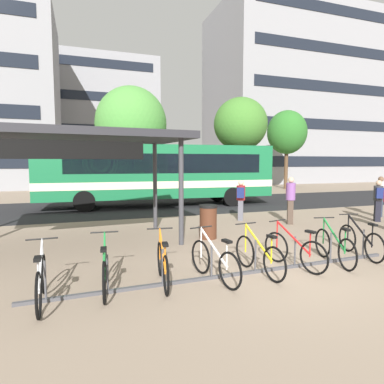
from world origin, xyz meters
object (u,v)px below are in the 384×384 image
Objects in this scene: parked_bicycle_green_1 at (105,271)px; street_tree_0 at (131,124)px; commuter_red_pack_2 at (290,197)px; street_tree_2 at (240,124)px; parked_bicycle_white_3 at (214,262)px; parked_bicycle_yellow_4 at (259,256)px; city_bus at (157,173)px; parked_bicycle_green_6 at (334,247)px; parked_bicycle_orange_2 at (163,265)px; commuter_navy_pack_0 at (378,198)px; street_tree_1 at (287,133)px; commuter_maroon_pack_4 at (380,193)px; transit_shelter at (58,138)px; parked_bicycle_red_5 at (294,251)px; commuter_navy_pack_1 at (241,197)px; parked_bicycle_silver_0 at (41,282)px; trash_bin at (208,222)px; parked_bicycle_black_7 at (360,241)px.

street_tree_0 is at bearing -5.34° from parked_bicycle_green_1.
street_tree_2 reaches higher than commuter_red_pack_2.
parked_bicycle_white_3 is 1.03m from parked_bicycle_yellow_4.
city_bus reaches higher than commuter_red_pack_2.
parked_bicycle_green_6 is at bearing -109.08° from street_tree_2.
parked_bicycle_orange_2 is 1.01× the size of parked_bicycle_white_3.
parked_bicycle_white_3 is at bearing 148.72° from commuter_navy_pack_0.
street_tree_1 is (15.58, 18.40, 4.50)m from parked_bicycle_orange_2.
city_bus reaches higher than commuter_navy_pack_0.
parked_bicycle_green_6 is 15.19m from street_tree_0.
city_bus is 11.33m from parked_bicycle_white_3.
street_tree_1 reaches higher than parked_bicycle_orange_2.
parked_bicycle_green_6 is 0.96× the size of commuter_red_pack_2.
city_bus is 10.24m from commuter_navy_pack_0.
city_bus is 15.41m from street_tree_1.
parked_bicycle_yellow_4 is 1.00× the size of commuter_maroon_pack_4.
parked_bicycle_white_3 is 0.25× the size of street_tree_0.
street_tree_0 reaches higher than parked_bicycle_green_1.
transit_shelter is at bearing -140.10° from street_tree_1.
parked_bicycle_red_5 is 1.04× the size of commuter_navy_pack_0.
commuter_red_pack_2 is (3.98, 4.48, 0.64)m from parked_bicycle_yellow_4.
parked_bicycle_green_1 is 0.97× the size of commuter_red_pack_2.
parked_bicycle_orange_2 is 0.26× the size of street_tree_2.
parked_bicycle_white_3 and parked_bicycle_red_5 have the same top height.
parked_bicycle_orange_2 is 4.94m from transit_shelter.
commuter_navy_pack_0 is at bearing -68.68° from parked_bicycle_yellow_4.
street_tree_1 reaches higher than commuter_navy_pack_1.
commuter_navy_pack_1 is 0.91× the size of commuter_red_pack_2.
parked_bicycle_white_3 is at bearing -90.56° from parked_bicycle_silver_0.
commuter_navy_pack_1 is at bearing -42.66° from parked_bicycle_white_3.
parked_bicycle_white_3 is (1.00, -0.15, 0.00)m from parked_bicycle_orange_2.
parked_bicycle_green_6 is 15.76m from street_tree_2.
transit_shelter reaches higher than commuter_navy_pack_1.
trash_bin reaches higher than parked_bicycle_green_1.
city_bus is 7.55m from commuter_red_pack_2.
parked_bicycle_green_1 is 1.07× the size of commuter_navy_pack_1.
parked_bicycle_yellow_4 is at bearing -84.78° from parked_bicycle_orange_2.
transit_shelter is 22.95m from street_tree_1.
parked_bicycle_green_6 is (2.00, 0.06, 0.00)m from parked_bicycle_yellow_4.
commuter_maroon_pack_4 is (6.05, -1.09, 0.07)m from commuter_navy_pack_1.
city_bus is 7.13× the size of parked_bicycle_black_7.
commuter_navy_pack_0 is 11.29m from street_tree_2.
parked_bicycle_black_7 is at bearing -145.67° from commuter_navy_pack_1.
city_bus is 5.84m from commuter_navy_pack_1.
commuter_maroon_pack_4 is at bearing -17.16° from commuter_navy_pack_0.
trash_bin is at bearing -43.60° from commuter_red_pack_2.
parked_bicycle_red_5 is 8.92m from commuter_maroon_pack_4.
street_tree_1 is at bearing -49.18° from parked_bicycle_white_3.
commuter_maroon_pack_4 reaches higher than trash_bin.
street_tree_0 reaches higher than parked_bicycle_white_3.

